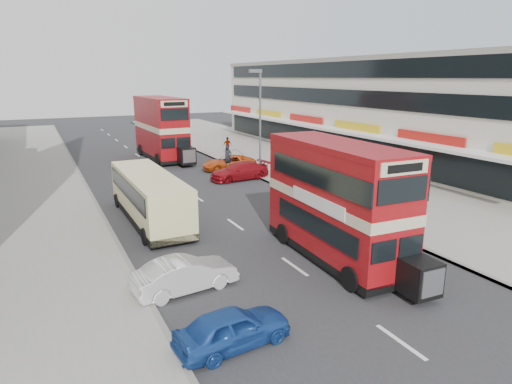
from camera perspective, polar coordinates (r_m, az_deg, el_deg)
ground at (r=17.10m, az=8.54°, el=-11.93°), size 160.00×160.00×0.00m
road_surface at (r=34.47m, az=-10.83°, el=1.64°), size 12.00×90.00×0.01m
pavement_right at (r=39.33m, az=6.22°, el=3.51°), size 12.00×90.00×0.15m
kerb_left at (r=33.39m, az=-20.94°, el=0.62°), size 0.20×90.00×0.16m
kerb_right at (r=36.53m, az=-1.61°, el=2.73°), size 0.20×90.00×0.16m
commercial_row at (r=45.05m, az=13.66°, el=10.53°), size 9.90×46.20×9.30m
street_lamp at (r=34.25m, az=0.43°, el=9.91°), size 1.00×0.20×8.12m
bus_main at (r=18.79m, az=10.35°, el=-1.20°), size 2.74×8.89×4.85m
bus_second at (r=42.98m, az=-12.10°, el=8.06°), size 3.03×10.13×5.56m
coach at (r=24.44m, az=-13.57°, el=-0.43°), size 2.43×9.12×2.41m
car_left_near at (r=13.35m, az=-3.00°, el=-17.03°), size 3.60×1.76×1.18m
car_left_front at (r=16.57m, az=-9.11°, el=-10.42°), size 3.96×1.76×1.26m
car_right_a at (r=33.60m, az=-2.14°, el=2.70°), size 4.69×2.18×1.33m
car_right_b at (r=37.11m, az=-3.52°, el=3.76°), size 4.70×2.63×1.24m
pedestrian_near at (r=32.36m, az=6.57°, el=2.84°), size 0.78×0.67×1.79m
pedestrian_far at (r=44.73m, az=-3.70°, el=6.04°), size 0.96×0.46×1.60m
cyclist at (r=36.16m, az=-3.61°, el=3.77°), size 0.73×1.57×2.20m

